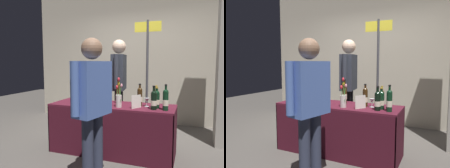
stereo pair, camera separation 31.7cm
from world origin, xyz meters
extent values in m
plane|color=#514C47|center=(0.00, 0.00, 0.00)|extent=(12.00, 12.00, 0.00)
cube|color=#B2A893|center=(0.00, 1.88, 1.49)|extent=(5.16, 0.12, 2.98)
cube|color=#4C1423|center=(0.00, 0.00, 0.72)|extent=(1.81, 0.61, 0.02)
cube|color=#3E101D|center=(0.00, -0.30, 0.35)|extent=(1.81, 0.01, 0.70)
cube|color=#3E101D|center=(0.00, 0.30, 0.35)|extent=(1.81, 0.01, 0.70)
cube|color=#3E101D|center=(-0.90, 0.00, 0.35)|extent=(0.01, 0.61, 0.70)
cube|color=#3E101D|center=(0.90, 0.00, 0.35)|extent=(0.01, 0.61, 0.70)
cylinder|color=#38230F|center=(0.41, 0.04, 0.84)|extent=(0.07, 0.07, 0.23)
sphere|color=#38230F|center=(0.41, 0.04, 0.96)|extent=(0.07, 0.07, 0.07)
cylinder|color=#38230F|center=(0.41, 0.04, 0.99)|extent=(0.03, 0.03, 0.07)
cylinder|color=black|center=(0.41, 0.04, 1.04)|extent=(0.03, 0.03, 0.02)
cylinder|color=beige|center=(0.41, 0.04, 0.82)|extent=(0.07, 0.07, 0.07)
cylinder|color=#38230F|center=(0.07, 0.09, 0.86)|extent=(0.07, 0.07, 0.26)
sphere|color=#38230F|center=(0.07, 0.09, 0.99)|extent=(0.07, 0.07, 0.07)
cylinder|color=#38230F|center=(0.07, 0.09, 1.03)|extent=(0.03, 0.03, 0.09)
cylinder|color=black|center=(0.07, 0.09, 1.08)|extent=(0.03, 0.03, 0.02)
cylinder|color=beige|center=(0.07, 0.09, 0.84)|extent=(0.07, 0.07, 0.08)
cylinder|color=black|center=(-0.55, -0.09, 0.83)|extent=(0.07, 0.07, 0.21)
sphere|color=black|center=(-0.55, -0.09, 0.94)|extent=(0.06, 0.06, 0.06)
cylinder|color=black|center=(-0.55, -0.09, 0.98)|extent=(0.03, 0.03, 0.08)
cylinder|color=#B7932D|center=(-0.55, -0.09, 1.02)|extent=(0.03, 0.03, 0.02)
cylinder|color=beige|center=(-0.55, -0.09, 0.82)|extent=(0.07, 0.07, 0.07)
cylinder|color=#38230F|center=(-0.50, 0.16, 0.85)|extent=(0.07, 0.07, 0.23)
sphere|color=#38230F|center=(-0.50, 0.16, 0.96)|extent=(0.07, 0.07, 0.07)
cylinder|color=#38230F|center=(-0.50, 0.16, 1.00)|extent=(0.03, 0.03, 0.07)
cylinder|color=maroon|center=(-0.50, 0.16, 1.04)|extent=(0.03, 0.03, 0.02)
cylinder|color=beige|center=(-0.50, 0.16, 0.83)|extent=(0.07, 0.07, 0.07)
cylinder|color=black|center=(0.78, -0.15, 0.85)|extent=(0.07, 0.07, 0.24)
sphere|color=black|center=(0.78, -0.15, 0.97)|extent=(0.07, 0.07, 0.07)
cylinder|color=black|center=(0.78, -0.15, 1.01)|extent=(0.03, 0.03, 0.08)
cylinder|color=black|center=(0.78, -0.15, 1.06)|extent=(0.03, 0.03, 0.02)
cylinder|color=beige|center=(0.78, -0.15, 0.83)|extent=(0.07, 0.07, 0.08)
cylinder|color=black|center=(0.65, -0.04, 0.83)|extent=(0.08, 0.08, 0.20)
sphere|color=black|center=(0.65, -0.04, 0.93)|extent=(0.08, 0.08, 0.08)
cylinder|color=black|center=(0.65, -0.04, 0.96)|extent=(0.03, 0.03, 0.07)
cylinder|color=#B7932D|center=(0.65, -0.04, 1.01)|extent=(0.04, 0.04, 0.02)
cylinder|color=beige|center=(0.65, -0.04, 0.81)|extent=(0.08, 0.08, 0.06)
cylinder|color=black|center=(0.63, -0.15, 0.83)|extent=(0.08, 0.08, 0.21)
sphere|color=black|center=(0.63, -0.15, 0.94)|extent=(0.08, 0.08, 0.08)
cylinder|color=black|center=(0.63, -0.15, 0.98)|extent=(0.03, 0.03, 0.09)
cylinder|color=black|center=(0.63, -0.15, 1.03)|extent=(0.04, 0.04, 0.02)
cylinder|color=beige|center=(0.63, -0.15, 0.82)|extent=(0.08, 0.08, 0.07)
cylinder|color=#38230F|center=(0.63, 0.09, 0.83)|extent=(0.06, 0.06, 0.20)
sphere|color=#38230F|center=(0.63, 0.09, 0.93)|extent=(0.06, 0.06, 0.06)
cylinder|color=#38230F|center=(0.63, 0.09, 0.97)|extent=(0.02, 0.02, 0.08)
cylinder|color=#B7932D|center=(0.63, 0.09, 1.01)|extent=(0.03, 0.03, 0.02)
cylinder|color=beige|center=(0.63, 0.09, 0.81)|extent=(0.07, 0.07, 0.06)
cylinder|color=silver|center=(-0.11, -0.14, 0.73)|extent=(0.07, 0.07, 0.00)
cylinder|color=silver|center=(-0.11, -0.14, 0.76)|extent=(0.01, 0.01, 0.06)
cone|color=silver|center=(-0.11, -0.14, 0.82)|extent=(0.06, 0.06, 0.07)
cylinder|color=#590C19|center=(-0.11, -0.14, 0.80)|extent=(0.03, 0.03, 0.02)
cylinder|color=silver|center=(-0.60, 0.09, 0.73)|extent=(0.07, 0.07, 0.00)
cylinder|color=silver|center=(-0.60, 0.09, 0.77)|extent=(0.01, 0.01, 0.08)
cone|color=silver|center=(-0.60, 0.09, 0.85)|extent=(0.08, 0.08, 0.07)
cylinder|color=silver|center=(0.51, 0.02, 0.73)|extent=(0.06, 0.06, 0.00)
cylinder|color=silver|center=(0.51, 0.02, 0.76)|extent=(0.01, 0.01, 0.06)
cone|color=silver|center=(0.51, 0.02, 0.82)|extent=(0.08, 0.08, 0.06)
cylinder|color=silver|center=(0.16, -0.16, 0.81)|extent=(0.08, 0.08, 0.17)
cylinder|color=#38722D|center=(0.17, -0.16, 0.96)|extent=(0.03, 0.03, 0.30)
ellipsoid|color=red|center=(0.16, -0.17, 1.11)|extent=(0.03, 0.03, 0.05)
cylinder|color=#38722D|center=(0.17, -0.17, 0.93)|extent=(0.05, 0.05, 0.23)
ellipsoid|color=gold|center=(0.15, -0.15, 1.05)|extent=(0.03, 0.03, 0.05)
cylinder|color=#38722D|center=(0.18, -0.16, 0.92)|extent=(0.03, 0.04, 0.21)
ellipsoid|color=pink|center=(0.19, -0.15, 1.03)|extent=(0.03, 0.03, 0.05)
cylinder|color=#38722D|center=(0.15, -0.18, 0.91)|extent=(0.03, 0.01, 0.19)
ellipsoid|color=red|center=(0.14, -0.18, 1.01)|extent=(0.03, 0.03, 0.05)
cube|color=silver|center=(0.40, -0.13, 0.82)|extent=(0.11, 0.14, 0.18)
cylinder|color=black|center=(-0.12, 0.74, 0.43)|extent=(0.12, 0.12, 0.86)
cylinder|color=black|center=(-0.10, 0.57, 0.43)|extent=(0.12, 0.12, 0.86)
cube|color=#2D333D|center=(-0.11, 0.66, 1.17)|extent=(0.28, 0.48, 0.61)
sphere|color=beige|center=(-0.11, 0.66, 1.61)|extent=(0.24, 0.24, 0.24)
cylinder|color=#2D333D|center=(-0.15, 0.93, 1.20)|extent=(0.08, 0.08, 0.56)
cylinder|color=#2D333D|center=(-0.07, 0.39, 1.20)|extent=(0.08, 0.08, 0.56)
cylinder|color=#2D3347|center=(0.11, -1.02, 0.40)|extent=(0.12, 0.12, 0.79)
cylinder|color=#2D3347|center=(0.14, -0.86, 0.40)|extent=(0.12, 0.12, 0.79)
cube|color=#4C6BB7|center=(0.13, -0.94, 1.07)|extent=(0.30, 0.46, 0.56)
sphere|color=#8C664C|center=(0.13, -0.94, 1.48)|extent=(0.22, 0.22, 0.22)
cylinder|color=#4C6BB7|center=(0.07, -1.20, 1.10)|extent=(0.08, 0.08, 0.52)
cylinder|color=#4C6BB7|center=(0.18, -0.69, 1.10)|extent=(0.08, 0.08, 0.52)
cylinder|color=#47474C|center=(0.34, 0.90, 1.04)|extent=(0.04, 0.04, 2.08)
cube|color=yellow|center=(0.34, 0.90, 1.96)|extent=(0.47, 0.02, 0.18)
camera|label=1|loc=(1.08, -2.97, 1.34)|focal=35.06mm
camera|label=2|loc=(1.37, -2.84, 1.34)|focal=35.06mm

